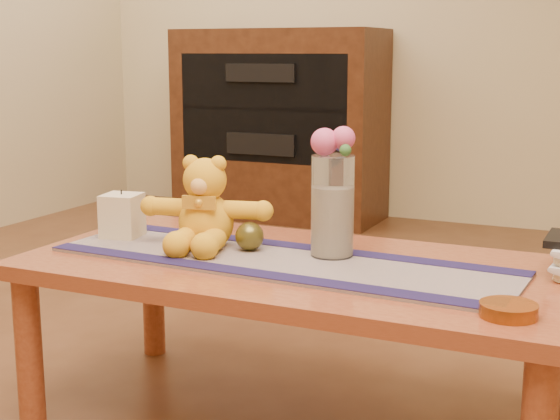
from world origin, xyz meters
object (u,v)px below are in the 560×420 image
at_px(pillar_candle, 122,215).
at_px(bronze_ball, 250,236).
at_px(tv_remote, 557,238).
at_px(book_bottom, 555,267).
at_px(glass_vase, 332,206).
at_px(amber_dish, 508,310).
at_px(teddy_bear, 206,203).

distance_m(pillar_candle, bronze_ball, 0.40).
height_order(bronze_ball, tv_remote, tv_remote).
bearing_deg(book_bottom, glass_vase, -170.80).
bearing_deg(amber_dish, book_bottom, 83.25).
bearing_deg(amber_dish, glass_vase, 149.97).
distance_m(bronze_ball, book_bottom, 0.77).
bearing_deg(pillar_candle, amber_dish, -12.17).
bearing_deg(bronze_ball, teddy_bear, 179.77).
distance_m(glass_vase, book_bottom, 0.57).
bearing_deg(teddy_bear, tv_remote, -3.36).
height_order(book_bottom, amber_dish, amber_dish).
height_order(book_bottom, tv_remote, tv_remote).
bearing_deg(book_bottom, teddy_bear, -172.86).
xyz_separation_m(glass_vase, tv_remote, (0.54, 0.10, -0.05)).
xyz_separation_m(glass_vase, bronze_ball, (-0.22, -0.04, -0.09)).
xyz_separation_m(pillar_candle, book_bottom, (1.16, 0.16, -0.06)).
height_order(pillar_candle, bronze_ball, pillar_candle).
bearing_deg(tv_remote, amber_dish, -96.39).
relative_size(pillar_candle, book_bottom, 0.55).
height_order(glass_vase, amber_dish, glass_vase).
bearing_deg(bronze_ball, book_bottom, 11.28).
bearing_deg(glass_vase, amber_dish, -30.03).
relative_size(teddy_bear, book_bottom, 1.54).
bearing_deg(book_bottom, amber_dish, -99.23).
xyz_separation_m(teddy_bear, glass_vase, (0.35, 0.04, 0.01)).
relative_size(pillar_candle, bronze_ball, 1.60).
bearing_deg(glass_vase, bronze_ball, -169.68).
height_order(bronze_ball, amber_dish, bronze_ball).
height_order(glass_vase, book_bottom, glass_vase).
bearing_deg(pillar_candle, tv_remote, 7.15).
bearing_deg(amber_dish, teddy_bear, 163.76).
height_order(teddy_bear, tv_remote, teddy_bear).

